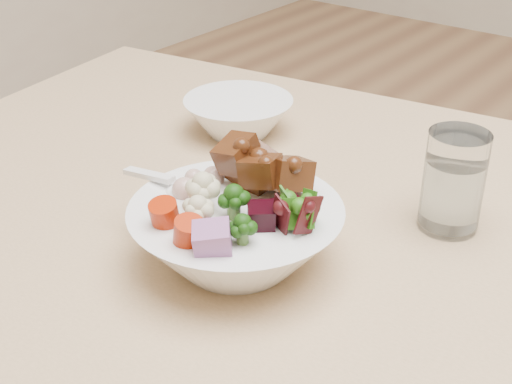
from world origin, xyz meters
TOP-DOWN VIEW (x-y plane):
  - dining_table at (-0.18, -0.13)m, footprint 1.61×1.05m
  - food_bowl at (-0.40, -0.22)m, footprint 0.20×0.20m
  - soup_spoon at (-0.47, -0.22)m, footprint 0.10×0.03m
  - water_glass at (-0.27, -0.03)m, footprint 0.06×0.06m
  - side_bowl at (-0.59, 0.02)m, footprint 0.14×0.14m

SIDE VIEW (x-z plane):
  - dining_table at x=-0.18m, z-range 0.28..0.98m
  - side_bowl at x=-0.59m, z-range 0.70..0.75m
  - food_bowl at x=-0.40m, z-range 0.68..0.79m
  - water_glass at x=-0.27m, z-range 0.70..0.81m
  - soup_spoon at x=-0.47m, z-range 0.75..0.77m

